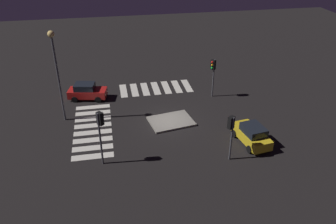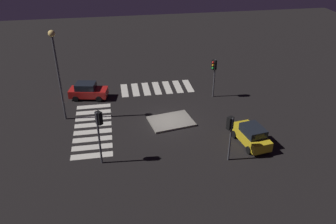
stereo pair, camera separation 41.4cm
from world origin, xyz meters
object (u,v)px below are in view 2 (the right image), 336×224
(traffic_island, at_px, (171,121))
(traffic_light_west, at_px, (230,128))
(street_lamp, at_px, (56,62))
(car_red, at_px, (88,91))
(traffic_light_south, at_px, (214,69))
(car_yellow, at_px, (251,135))
(traffic_light_north, at_px, (99,125))

(traffic_island, xyz_separation_m, traffic_light_west, (-3.18, 6.00, 2.66))
(traffic_light_west, relative_size, street_lamp, 0.44)
(car_red, relative_size, traffic_light_south, 1.00)
(traffic_light_south, bearing_deg, street_lamp, -29.84)
(traffic_island, relative_size, car_yellow, 1.05)
(car_red, relative_size, traffic_light_north, 0.94)
(traffic_island, distance_m, car_red, 9.60)
(traffic_island, bearing_deg, traffic_light_south, -140.06)
(traffic_island, bearing_deg, car_red, -39.47)
(car_yellow, relative_size, traffic_light_north, 0.94)
(traffic_island, height_order, traffic_light_north, traffic_light_north)
(traffic_island, distance_m, car_yellow, 7.22)
(traffic_light_north, xyz_separation_m, street_lamp, (3.32, -7.01, 2.28))
(car_red, bearing_deg, traffic_light_south, 2.82)
(car_red, xyz_separation_m, traffic_light_south, (-12.40, 1.89, 2.22))
(car_yellow, relative_size, traffic_light_west, 1.10)
(car_red, xyz_separation_m, street_lamp, (1.92, 3.89, 4.70))
(traffic_island, distance_m, traffic_light_south, 7.16)
(traffic_light_west, bearing_deg, street_lamp, 27.34)
(traffic_light_west, xyz_separation_m, street_lamp, (12.49, -8.20, 2.76))
(traffic_light_south, bearing_deg, car_red, -46.45)
(traffic_light_south, bearing_deg, traffic_light_west, 42.08)
(traffic_light_north, bearing_deg, street_lamp, 74.70)
(traffic_light_south, relative_size, street_lamp, 0.49)
(traffic_island, height_order, car_yellow, car_yellow)
(street_lamp, bearing_deg, traffic_light_north, 115.36)
(traffic_light_south, distance_m, street_lamp, 14.67)
(car_yellow, height_order, traffic_light_south, traffic_light_south)
(car_red, distance_m, traffic_light_west, 16.18)
(traffic_light_south, distance_m, traffic_light_north, 14.21)
(car_red, height_order, street_lamp, street_lamp)
(traffic_light_west, xyz_separation_m, traffic_light_north, (9.17, -1.20, 0.48))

